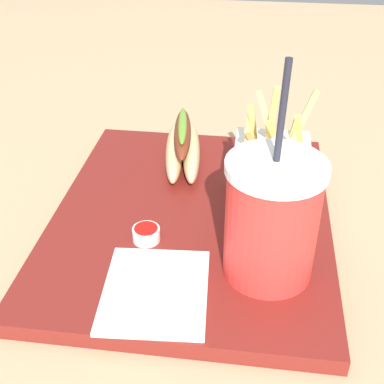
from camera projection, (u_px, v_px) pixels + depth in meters
The scene contains 7 objects.
ground_plane at pixel (192, 230), 0.68m from camera, with size 2.40×2.40×0.02m, color tan.
food_tray at pixel (192, 218), 0.67m from camera, with size 0.43×0.35×0.02m, color maroon.
soda_cup at pixel (272, 219), 0.54m from camera, with size 0.10×0.10×0.24m.
fries_basket at pixel (270, 175), 0.66m from camera, with size 0.10×0.10×0.16m.
hot_dog_1 at pixel (183, 147), 0.76m from camera, with size 0.17×0.07×0.07m.
ketchup_cup_1 at pixel (146, 233), 0.62m from camera, with size 0.03×0.03×0.02m.
napkin_stack at pixel (155, 291), 0.55m from camera, with size 0.13×0.11×0.00m, color white.
Camera 1 is at (-0.54, -0.07, 0.41)m, focal length 48.98 mm.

